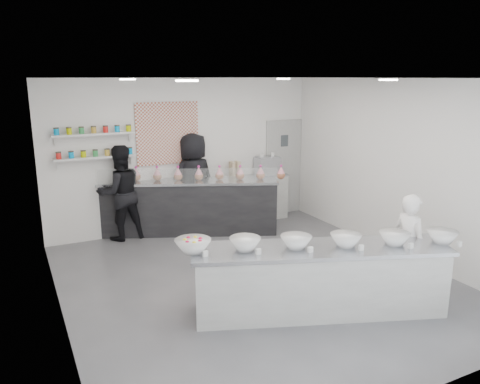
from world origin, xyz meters
name	(u,v)px	position (x,y,z in m)	size (l,w,h in m)	color
floor	(256,281)	(0.00, 0.00, 0.00)	(6.00, 6.00, 0.00)	#515156
ceiling	(258,78)	(0.00, 0.00, 3.00)	(6.00, 6.00, 0.00)	white
back_wall	(185,155)	(0.00, 3.00, 1.50)	(5.50, 5.50, 0.00)	white
left_wall	(54,209)	(-2.75, 0.00, 1.50)	(6.00, 6.00, 0.00)	white
right_wall	(399,169)	(2.75, 0.00, 1.50)	(6.00, 6.00, 0.00)	white
back_door	(283,167)	(2.30, 2.97, 1.05)	(0.88, 0.04, 2.10)	#9F9F9C
pattern_panel	(168,133)	(-0.35, 2.98, 1.95)	(1.25, 0.03, 1.20)	#AA482E
jar_shelf_lower	(96,157)	(-1.75, 2.90, 1.60)	(1.45, 0.22, 0.04)	silver
jar_shelf_upper	(94,134)	(-1.75, 2.90, 2.02)	(1.45, 0.22, 0.04)	silver
preserve_jars	(95,142)	(-1.75, 2.88, 1.88)	(1.45, 0.10, 0.56)	red
downlight_0	(187,81)	(-1.40, -1.00, 2.98)	(0.24, 0.24, 0.02)	white
downlight_1	(388,80)	(1.40, -1.00, 2.98)	(0.24, 0.24, 0.02)	white
downlight_2	(128,79)	(-1.40, 1.60, 2.98)	(0.24, 0.24, 0.02)	white
downlight_3	(283,79)	(1.40, 1.60, 2.98)	(0.24, 0.24, 0.02)	white
prep_counter	(319,280)	(0.29, -1.19, 0.45)	(3.31, 0.75, 0.90)	#ACACA7
back_bar	(189,207)	(-0.08, 2.60, 0.53)	(3.44, 0.63, 1.07)	black
sneeze_guard	(188,176)	(-0.20, 2.32, 1.21)	(3.39, 0.01, 0.29)	white
espresso_ledge	(258,198)	(1.55, 2.78, 0.49)	(1.31, 0.42, 0.97)	#ACACA7
espresso_machine	(267,166)	(1.78, 2.78, 1.16)	(0.49, 0.34, 0.38)	#93969E
cup_stacks	(235,170)	(1.00, 2.78, 1.15)	(0.24, 0.24, 0.35)	#C4AE92
prep_bowls	(321,241)	(0.29, -1.19, 0.98)	(3.65, 0.50, 0.16)	white
label_cards	(358,255)	(0.47, -1.67, 0.94)	(3.31, 0.04, 0.07)	white
cookie_bags	(188,173)	(-0.08, 2.60, 1.21)	(3.76, 0.16, 0.28)	pink
woman_prep	(409,245)	(1.69, -1.33, 0.74)	(0.54, 0.35, 1.47)	white
staff_left	(120,193)	(-1.36, 2.85, 0.90)	(0.88, 0.68, 1.80)	black
staff_right	(194,181)	(0.12, 2.85, 0.97)	(0.95, 0.62, 1.95)	black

